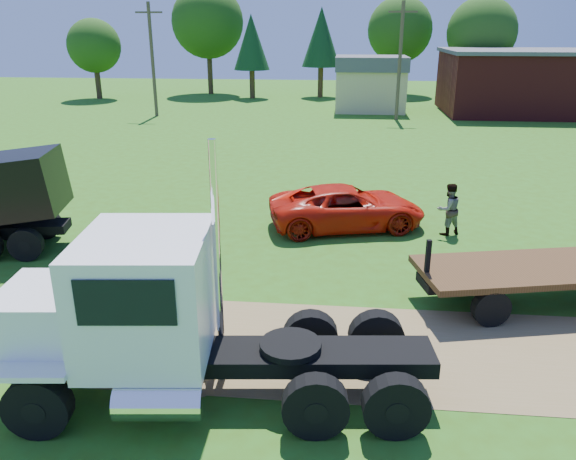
{
  "coord_description": "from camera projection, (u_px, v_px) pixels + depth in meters",
  "views": [
    {
      "loc": [
        1.79,
        -11.58,
        7.18
      ],
      "look_at": [
        0.28,
        3.65,
        1.6
      ],
      "focal_mm": 35.0,
      "sensor_mm": 36.0,
      "label": 1
    }
  ],
  "objects": [
    {
      "name": "ground",
      "position": [
        262.0,
        344.0,
        13.45
      ],
      "size": [
        140.0,
        140.0,
        0.0
      ],
      "primitive_type": "plane",
      "color": "#325A13",
      "rests_on": "ground"
    },
    {
      "name": "dirt_track",
      "position": [
        261.0,
        344.0,
        13.45
      ],
      "size": [
        120.0,
        4.2,
        0.01
      ],
      "primitive_type": "cube",
      "color": "olive",
      "rests_on": "ground"
    },
    {
      "name": "white_semi_tractor",
      "position": [
        154.0,
        319.0,
        10.98
      ],
      "size": [
        8.76,
        3.63,
        5.2
      ],
      "rotation": [
        0.0,
        0.0,
        0.1
      ],
      "color": "black",
      "rests_on": "ground"
    },
    {
      "name": "orange_pickup",
      "position": [
        347.0,
        207.0,
        20.97
      ],
      "size": [
        6.25,
        4.02,
        1.6
      ],
      "primitive_type": "imported",
      "rotation": [
        0.0,
        0.0,
        1.82
      ],
      "color": "red",
      "rests_on": "ground"
    },
    {
      "name": "flatbed_trailer",
      "position": [
        560.0,
        273.0,
        15.24
      ],
      "size": [
        8.12,
        4.0,
        2.0
      ],
      "rotation": [
        0.0,
        0.0,
        0.22
      ],
      "color": "#3E2A13",
      "rests_on": "ground"
    },
    {
      "name": "spectator_b",
      "position": [
        449.0,
        209.0,
        20.23
      ],
      "size": [
        1.15,
        1.06,
        1.91
      ],
      "primitive_type": "imported",
      "rotation": [
        0.0,
        0.0,
        3.59
      ],
      "color": "#999999",
      "rests_on": "ground"
    },
    {
      "name": "brick_building",
      "position": [
        534.0,
        82.0,
        48.26
      ],
      "size": [
        15.4,
        10.4,
        5.3
      ],
      "color": "maroon",
      "rests_on": "ground"
    },
    {
      "name": "tan_shed",
      "position": [
        370.0,
        83.0,
        49.64
      ],
      "size": [
        6.2,
        5.4,
        4.7
      ],
      "color": "#C9B77D",
      "rests_on": "ground"
    },
    {
      "name": "utility_poles",
      "position": [
        400.0,
        59.0,
        44.0
      ],
      "size": [
        42.2,
        0.28,
        9.0
      ],
      "color": "brown",
      "rests_on": "ground"
    },
    {
      "name": "tree_row",
      "position": [
        333.0,
        32.0,
        57.84
      ],
      "size": [
        55.4,
        13.62,
        11.47
      ],
      "color": "#3D2619",
      "rests_on": "ground"
    }
  ]
}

